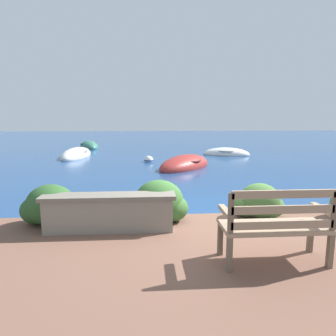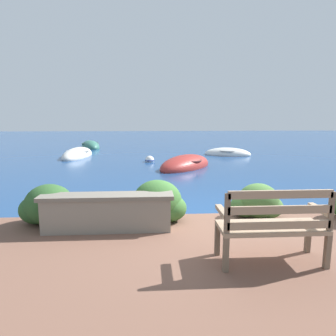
{
  "view_description": "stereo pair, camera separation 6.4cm",
  "coord_description": "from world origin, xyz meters",
  "px_view_note": "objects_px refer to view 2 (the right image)",
  "views": [
    {
      "loc": [
        -1.19,
        -5.12,
        1.92
      ],
      "look_at": [
        -0.6,
        3.31,
        0.5
      ],
      "focal_mm": 32.0,
      "sensor_mm": 36.0,
      "label": 1
    },
    {
      "loc": [
        -1.13,
        -5.12,
        1.92
      ],
      "look_at": [
        -0.6,
        3.31,
        0.5
      ],
      "focal_mm": 32.0,
      "sensor_mm": 36.0,
      "label": 2
    }
  ],
  "objects_px": {
    "rowboat_outer": "(90,147)",
    "mooring_buoy": "(150,160)",
    "rowboat_mid": "(78,155)",
    "park_bench": "(273,224)",
    "rowboat_far": "(227,154)",
    "rowboat_nearest": "(186,166)"
  },
  "relations": [
    {
      "from": "rowboat_outer",
      "to": "mooring_buoy",
      "type": "distance_m",
      "value": 7.49
    },
    {
      "from": "park_bench",
      "to": "rowboat_outer",
      "type": "relative_size",
      "value": 0.47
    },
    {
      "from": "rowboat_nearest",
      "to": "rowboat_outer",
      "type": "bearing_deg",
      "value": 70.16
    },
    {
      "from": "rowboat_far",
      "to": "mooring_buoy",
      "type": "height_order",
      "value": "rowboat_far"
    },
    {
      "from": "rowboat_outer",
      "to": "mooring_buoy",
      "type": "height_order",
      "value": "rowboat_outer"
    },
    {
      "from": "rowboat_outer",
      "to": "mooring_buoy",
      "type": "relative_size",
      "value": 5.96
    },
    {
      "from": "rowboat_nearest",
      "to": "park_bench",
      "type": "bearing_deg",
      "value": -142.6
    },
    {
      "from": "rowboat_mid",
      "to": "rowboat_outer",
      "type": "bearing_deg",
      "value": 8.35
    },
    {
      "from": "rowboat_nearest",
      "to": "rowboat_far",
      "type": "height_order",
      "value": "rowboat_nearest"
    },
    {
      "from": "park_bench",
      "to": "mooring_buoy",
      "type": "relative_size",
      "value": 2.82
    },
    {
      "from": "rowboat_outer",
      "to": "rowboat_far",
      "type": "bearing_deg",
      "value": 40.12
    },
    {
      "from": "rowboat_mid",
      "to": "rowboat_far",
      "type": "distance_m",
      "value": 7.66
    },
    {
      "from": "park_bench",
      "to": "rowboat_far",
      "type": "xyz_separation_m",
      "value": [
        2.66,
        12.07,
        -0.64
      ]
    },
    {
      "from": "rowboat_mid",
      "to": "park_bench",
      "type": "bearing_deg",
      "value": -151.6
    },
    {
      "from": "rowboat_nearest",
      "to": "rowboat_mid",
      "type": "bearing_deg",
      "value": 91.53
    },
    {
      "from": "rowboat_nearest",
      "to": "rowboat_mid",
      "type": "height_order",
      "value": "rowboat_nearest"
    },
    {
      "from": "mooring_buoy",
      "to": "park_bench",
      "type": "bearing_deg",
      "value": -81.93
    },
    {
      "from": "park_bench",
      "to": "rowboat_outer",
      "type": "distance_m",
      "value": 17.19
    },
    {
      "from": "rowboat_nearest",
      "to": "rowboat_far",
      "type": "xyz_separation_m",
      "value": [
        2.67,
        3.79,
        -0.01
      ]
    },
    {
      "from": "park_bench",
      "to": "rowboat_mid",
      "type": "height_order",
      "value": "park_bench"
    },
    {
      "from": "park_bench",
      "to": "rowboat_far",
      "type": "bearing_deg",
      "value": 74.89
    },
    {
      "from": "park_bench",
      "to": "rowboat_mid",
      "type": "bearing_deg",
      "value": 110.13
    }
  ]
}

